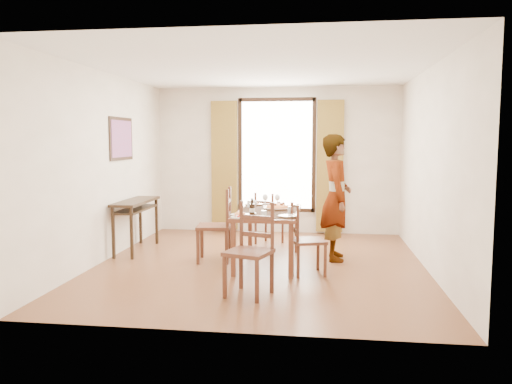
# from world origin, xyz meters

# --- Properties ---
(ground) EXTENTS (5.00, 5.00, 0.00)m
(ground) POSITION_xyz_m (0.00, 0.00, 0.00)
(ground) COLOR #54311A
(ground) RESTS_ON ground
(room_shell) EXTENTS (4.60, 5.10, 2.74)m
(room_shell) POSITION_xyz_m (-0.00, 0.13, 1.54)
(room_shell) COLOR white
(room_shell) RESTS_ON ground
(console_table) EXTENTS (0.38, 1.20, 0.80)m
(console_table) POSITION_xyz_m (-2.03, 0.60, 0.68)
(console_table) COLOR black
(console_table) RESTS_ON ground
(dining_table) EXTENTS (0.85, 1.59, 0.76)m
(dining_table) POSITION_xyz_m (0.10, 0.08, 0.68)
(dining_table) COLOR brown
(dining_table) RESTS_ON ground
(chair_west) EXTENTS (0.51, 0.51, 1.06)m
(chair_west) POSITION_xyz_m (-0.65, 0.12, 0.49)
(chair_west) COLOR #592F1D
(chair_west) RESTS_ON ground
(chair_north) EXTENTS (0.51, 0.51, 0.87)m
(chair_north) POSITION_xyz_m (-0.04, 1.39, 0.40)
(chair_north) COLOR #592F1D
(chair_north) RESTS_ON ground
(chair_south) EXTENTS (0.58, 0.58, 1.04)m
(chair_south) POSITION_xyz_m (0.05, -1.37, 0.48)
(chair_south) COLOR #592F1D
(chair_south) RESTS_ON ground
(chair_east) EXTENTS (0.50, 0.50, 0.92)m
(chair_east) POSITION_xyz_m (0.65, -0.43, 0.43)
(chair_east) COLOR #592F1D
(chair_east) RESTS_ON ground
(man) EXTENTS (0.71, 0.51, 1.81)m
(man) POSITION_xyz_m (1.04, 0.45, 0.91)
(man) COLOR gray
(man) RESTS_ON ground
(plate_sw) EXTENTS (0.27, 0.27, 0.05)m
(plate_sw) POSITION_xyz_m (-0.21, -0.48, 0.78)
(plate_sw) COLOR silver
(plate_sw) RESTS_ON dining_table
(plate_se) EXTENTS (0.27, 0.27, 0.05)m
(plate_se) POSITION_xyz_m (0.42, -0.48, 0.78)
(plate_se) COLOR silver
(plate_se) RESTS_ON dining_table
(plate_nw) EXTENTS (0.27, 0.27, 0.05)m
(plate_nw) POSITION_xyz_m (-0.17, 0.61, 0.78)
(plate_nw) COLOR silver
(plate_nw) RESTS_ON dining_table
(plate_ne) EXTENTS (0.27, 0.27, 0.05)m
(plate_ne) POSITION_xyz_m (0.35, 0.61, 0.78)
(plate_ne) COLOR silver
(plate_ne) RESTS_ON dining_table
(pasta_platter) EXTENTS (0.40, 0.40, 0.10)m
(pasta_platter) POSITION_xyz_m (0.21, 0.20, 0.81)
(pasta_platter) COLOR red
(pasta_platter) RESTS_ON dining_table
(caprese_plate) EXTENTS (0.20, 0.20, 0.04)m
(caprese_plate) POSITION_xyz_m (-0.19, -0.66, 0.78)
(caprese_plate) COLOR silver
(caprese_plate) RESTS_ON dining_table
(wine_glass_a) EXTENTS (0.08, 0.08, 0.18)m
(wine_glass_a) POSITION_xyz_m (-0.05, -0.24, 0.85)
(wine_glass_a) COLOR white
(wine_glass_a) RESTS_ON dining_table
(wine_glass_b) EXTENTS (0.08, 0.08, 0.18)m
(wine_glass_b) POSITION_xyz_m (0.19, 0.49, 0.85)
(wine_glass_b) COLOR white
(wine_glass_b) RESTS_ON dining_table
(wine_glass_c) EXTENTS (0.08, 0.08, 0.18)m
(wine_glass_c) POSITION_xyz_m (0.01, 0.48, 0.85)
(wine_glass_c) COLOR white
(wine_glass_c) RESTS_ON dining_table
(tumbler_a) EXTENTS (0.07, 0.07, 0.10)m
(tumbler_a) POSITION_xyz_m (0.43, -0.22, 0.81)
(tumbler_a) COLOR silver
(tumbler_a) RESTS_ON dining_table
(tumbler_b) EXTENTS (0.07, 0.07, 0.10)m
(tumbler_b) POSITION_xyz_m (-0.21, 0.37, 0.81)
(tumbler_b) COLOR silver
(tumbler_b) RESTS_ON dining_table
(tumbler_c) EXTENTS (0.07, 0.07, 0.10)m
(tumbler_c) POSITION_xyz_m (0.12, -0.66, 0.81)
(tumbler_c) COLOR silver
(tumbler_c) RESTS_ON dining_table
(wine_bottle) EXTENTS (0.07, 0.07, 0.25)m
(wine_bottle) POSITION_xyz_m (-0.03, -0.63, 0.88)
(wine_bottle) COLOR black
(wine_bottle) RESTS_ON dining_table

